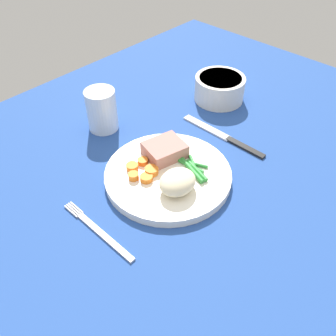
{
  "coord_description": "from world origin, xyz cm",
  "views": [
    {
      "loc": [
        -38.76,
        -35.57,
        49.9
      ],
      "look_at": [
        -3.0,
        -1.99,
        4.6
      ],
      "focal_mm": 39.28,
      "sensor_mm": 36.0,
      "label": 1
    }
  ],
  "objects_px": {
    "meat_portion": "(165,149)",
    "fork": "(98,231)",
    "knife": "(224,137)",
    "salad_bowl": "(220,87)",
    "water_glass": "(102,113)",
    "dinner_plate": "(168,175)"
  },
  "relations": [
    {
      "from": "meat_portion",
      "to": "knife",
      "type": "distance_m",
      "value": 0.15
    },
    {
      "from": "dinner_plate",
      "to": "meat_portion",
      "type": "distance_m",
      "value": 0.05
    },
    {
      "from": "dinner_plate",
      "to": "meat_portion",
      "type": "bearing_deg",
      "value": 49.4
    },
    {
      "from": "dinner_plate",
      "to": "knife",
      "type": "xyz_separation_m",
      "value": [
        0.17,
        -0.0,
        -0.01
      ]
    },
    {
      "from": "knife",
      "to": "meat_portion",
      "type": "bearing_deg",
      "value": 167.47
    },
    {
      "from": "salad_bowl",
      "to": "water_glass",
      "type": "bearing_deg",
      "value": 156.94
    },
    {
      "from": "fork",
      "to": "knife",
      "type": "height_order",
      "value": "knife"
    },
    {
      "from": "knife",
      "to": "salad_bowl",
      "type": "height_order",
      "value": "salad_bowl"
    },
    {
      "from": "meat_portion",
      "to": "fork",
      "type": "relative_size",
      "value": 0.44
    },
    {
      "from": "meat_portion",
      "to": "salad_bowl",
      "type": "distance_m",
      "value": 0.26
    },
    {
      "from": "fork",
      "to": "water_glass",
      "type": "xyz_separation_m",
      "value": [
        0.19,
        0.21,
        0.04
      ]
    },
    {
      "from": "salad_bowl",
      "to": "meat_portion",
      "type": "bearing_deg",
      "value": -166.15
    },
    {
      "from": "water_glass",
      "to": "salad_bowl",
      "type": "distance_m",
      "value": 0.29
    },
    {
      "from": "dinner_plate",
      "to": "salad_bowl",
      "type": "distance_m",
      "value": 0.3
    },
    {
      "from": "water_glass",
      "to": "fork",
      "type": "bearing_deg",
      "value": -131.41
    },
    {
      "from": "meat_portion",
      "to": "salad_bowl",
      "type": "bearing_deg",
      "value": 13.85
    },
    {
      "from": "dinner_plate",
      "to": "knife",
      "type": "relative_size",
      "value": 1.14
    },
    {
      "from": "dinner_plate",
      "to": "salad_bowl",
      "type": "height_order",
      "value": "salad_bowl"
    },
    {
      "from": "dinner_plate",
      "to": "fork",
      "type": "height_order",
      "value": "dinner_plate"
    },
    {
      "from": "meat_portion",
      "to": "knife",
      "type": "xyz_separation_m",
      "value": [
        0.14,
        -0.04,
        -0.03
      ]
    },
    {
      "from": "water_glass",
      "to": "salad_bowl",
      "type": "bearing_deg",
      "value": -23.06
    },
    {
      "from": "dinner_plate",
      "to": "salad_bowl",
      "type": "relative_size",
      "value": 2.01
    }
  ]
}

